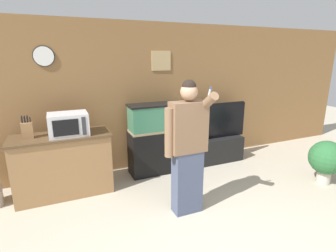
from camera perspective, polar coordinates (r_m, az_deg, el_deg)
name	(u,v)px	position (r m, az deg, el deg)	size (l,w,h in m)	color
wall_back_paneled	(140,98)	(4.76, -6.18, 6.16)	(10.00, 0.08, 2.60)	olive
counter_island	(64,165)	(4.23, -21.74, -7.83)	(1.38, 0.57, 0.93)	olive
microwave	(68,124)	(4.00, -20.86, 0.40)	(0.54, 0.40, 0.32)	silver
knife_block	(27,130)	(4.09, -28.30, -0.76)	(0.14, 0.10, 0.31)	olive
aquarium_on_stand	(157,139)	(4.61, -2.35, -2.74)	(0.99, 0.40, 1.24)	black
tv_on_stand	(218,144)	(5.26, 10.77, -3.82)	(1.18, 0.40, 1.16)	black
person_standing	(187,147)	(3.34, 4.22, -4.54)	(0.56, 0.42, 1.76)	#424C66
potted_plant	(327,159)	(4.97, 31.25, -6.09)	(0.55, 0.55, 0.72)	#B2A899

